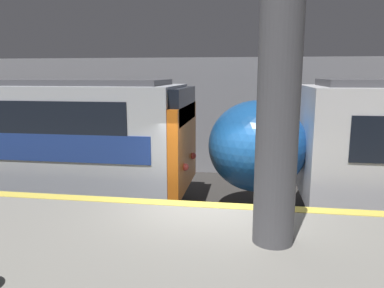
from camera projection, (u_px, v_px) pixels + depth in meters
name	position (u px, v px, depth m)	size (l,w,h in m)	color
ground_plane	(210.00, 256.00, 7.44)	(120.00, 120.00, 0.00)	#33302D
station_rear_barrier	(229.00, 117.00, 13.28)	(50.00, 0.15, 4.12)	#939399
support_pillar_near	(278.00, 120.00, 5.22)	(0.60, 0.60, 3.64)	#56565B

